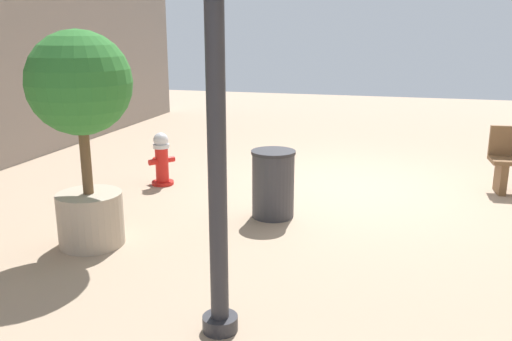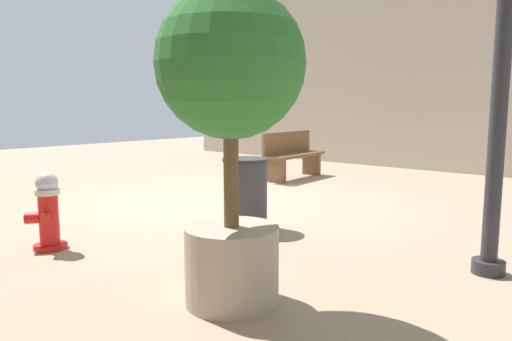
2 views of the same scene
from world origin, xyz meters
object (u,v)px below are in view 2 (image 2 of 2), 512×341
Objects in this scene: planter_tree at (231,104)px; trash_bin at (245,193)px; bench_near at (292,154)px; fire_hydrant at (48,211)px.

trash_bin is at bearing -140.45° from planter_tree.
planter_tree is 2.71× the size of trash_bin.
planter_tree reaches higher than trash_bin.
planter_tree is at bearing 32.55° from bench_near.
bench_near is 4.11m from trash_bin.
bench_near reaches higher than fire_hydrant.
fire_hydrant is at bearing -83.68° from planter_tree.
trash_bin reaches higher than fire_hydrant.
trash_bin is at bearing 28.78° from bench_near.
bench_near reaches higher than trash_bin.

